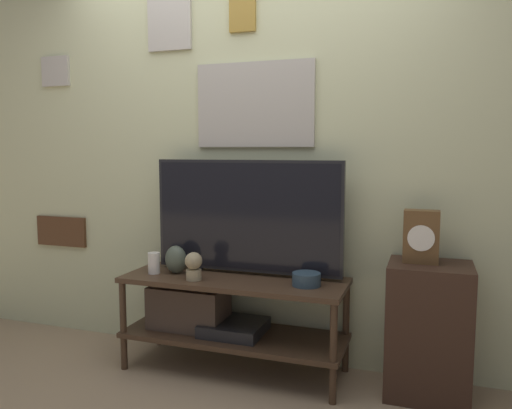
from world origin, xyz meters
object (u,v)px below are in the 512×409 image
at_px(vase_urn_stoneware, 176,260).
at_px(candle_jar, 154,263).
at_px(television, 247,216).
at_px(decorative_bust, 194,265).
at_px(vase_wide_bowl, 306,279).
at_px(mantel_clock, 421,237).

bearing_deg(vase_urn_stoneware, candle_jar, -160.20).
distance_m(television, vase_urn_stoneware, 0.51).
bearing_deg(decorative_bust, vase_urn_stoneware, 148.60).
relative_size(television, vase_wide_bowl, 7.30).
distance_m(vase_wide_bowl, vase_urn_stoneware, 0.82).
height_order(vase_urn_stoneware, mantel_clock, mantel_clock).
distance_m(television, decorative_bust, 0.43).
relative_size(vase_wide_bowl, mantel_clock, 0.57).
relative_size(vase_urn_stoneware, mantel_clock, 0.61).
bearing_deg(decorative_bust, vase_wide_bowl, 8.22).
bearing_deg(decorative_bust, mantel_clock, 8.65).
xyz_separation_m(television, vase_urn_stoneware, (-0.42, -0.12, -0.27)).
bearing_deg(mantel_clock, candle_jar, -175.17).
height_order(decorative_bust, mantel_clock, mantel_clock).
xyz_separation_m(vase_wide_bowl, vase_urn_stoneware, (-0.82, 0.01, 0.05)).
distance_m(vase_wide_bowl, candle_jar, 0.95).
height_order(vase_wide_bowl, candle_jar, candle_jar).
distance_m(vase_urn_stoneware, decorative_bust, 0.20).
bearing_deg(decorative_bust, candle_jar, 168.82).
bearing_deg(mantel_clock, television, 178.07).
relative_size(vase_urn_stoneware, decorative_bust, 1.05).
distance_m(candle_jar, mantel_clock, 1.57).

